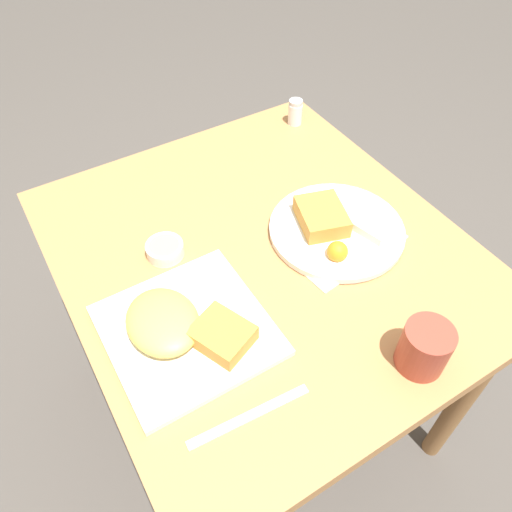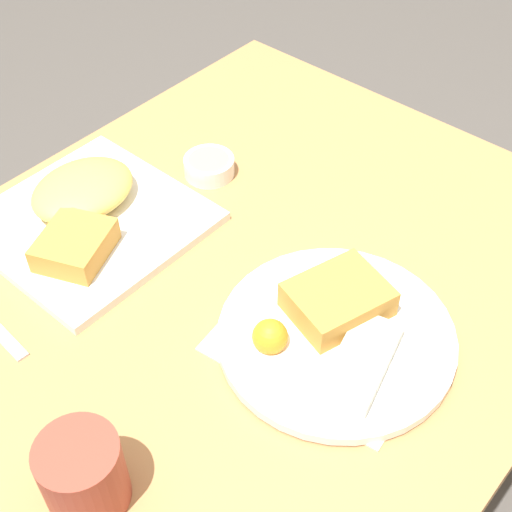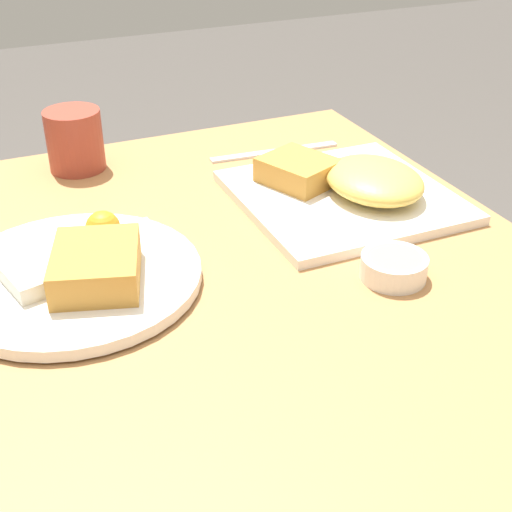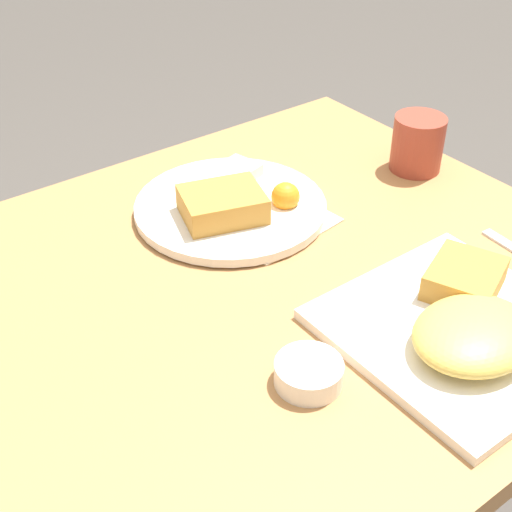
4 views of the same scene
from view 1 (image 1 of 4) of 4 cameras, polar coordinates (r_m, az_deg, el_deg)
The scene contains 9 objects.
ground_plane at distance 1.65m, azimuth 0.56°, elevation -15.87°, with size 8.00×8.00×0.00m, color #4C4742.
dining_table at distance 1.13m, azimuth 0.78°, elevation -2.16°, with size 0.91×0.82×0.70m.
menu_card at distance 1.10m, azimuth 9.63°, elevation 1.68°, with size 0.20×0.27×0.00m.
plate_square_near at distance 0.93m, azimuth -8.39°, elevation -8.09°, with size 0.29×0.29×0.06m.
plate_oval_far at distance 1.10m, azimuth 9.04°, elevation 3.32°, with size 0.30×0.30×0.05m.
sauce_ramekin at distance 1.06m, azimuth -10.37°, elevation 0.76°, with size 0.08×0.08×0.03m.
salt_shaker at distance 1.42m, azimuth 4.50°, elevation 15.93°, with size 0.04×0.04×0.07m.
butter_knife at distance 0.86m, azimuth -0.78°, elevation -17.85°, with size 0.03×0.22×0.00m.
coffee_mug at distance 0.91m, azimuth 18.69°, elevation -9.91°, with size 0.09×0.09×0.09m.
Camera 1 is at (0.61, -0.39, 1.49)m, focal length 35.00 mm.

